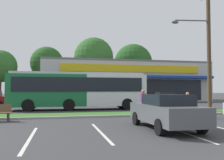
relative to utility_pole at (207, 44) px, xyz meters
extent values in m
cube|color=#386B28|center=(-6.48, 0.11, -5.15)|extent=(56.00, 2.20, 0.12)
cube|color=#99968C|center=(-6.48, -1.11, -5.15)|extent=(56.00, 0.24, 0.12)
cube|color=silver|center=(-11.94, -7.03, -5.21)|extent=(0.12, 4.80, 0.01)
cube|color=silver|center=(-9.28, -6.36, -5.21)|extent=(0.12, 4.80, 0.01)
cube|color=silver|center=(-6.02, -6.97, -5.21)|extent=(0.12, 4.80, 0.01)
cube|color=silver|center=(-3.76, -6.06, -5.21)|extent=(0.12, 4.80, 0.01)
cube|color=#BCB7AD|center=(-0.74, 21.42, -2.32)|extent=(25.27, 10.43, 5.78)
cube|color=black|center=(-0.74, 16.17, -3.48)|extent=(21.23, 0.08, 3.00)
cube|color=#14389E|center=(-0.74, 15.51, -1.63)|extent=(23.75, 1.40, 0.35)
cube|color=gold|center=(-0.74, 16.13, -0.47)|extent=(20.22, 0.16, 1.04)
cube|color=slate|center=(-0.74, 21.42, 0.72)|extent=(25.27, 10.43, 0.30)
cylinder|color=#473323|center=(-20.97, 28.66, -3.33)|extent=(0.44, 0.44, 3.76)
sphere|color=#2D6026|center=(-20.97, 28.66, 0.66)|extent=(5.64, 5.64, 5.64)
cylinder|color=#473323|center=(-13.27, 30.88, -2.94)|extent=(0.44, 0.44, 4.54)
sphere|color=#23511E|center=(-13.27, 30.88, 1.66)|extent=(6.21, 6.21, 6.21)
cylinder|color=#473323|center=(-4.47, 29.51, -2.59)|extent=(0.44, 0.44, 5.24)
sphere|color=#2D6026|center=(-4.47, 29.51, 2.86)|extent=(7.54, 7.54, 7.54)
cylinder|color=#473323|center=(4.43, 32.58, -3.00)|extent=(0.44, 0.44, 4.42)
sphere|color=#23511E|center=(4.43, 32.58, 2.25)|extent=(8.11, 8.11, 8.11)
cylinder|color=#4C3826|center=(0.15, -0.02, -0.34)|extent=(0.30, 0.30, 9.73)
cylinder|color=#59595B|center=(-1.14, 0.18, 1.80)|extent=(2.58, 0.50, 0.10)
ellipsoid|color=#59595B|center=(-2.42, 0.38, 1.65)|extent=(0.56, 0.32, 0.24)
cube|color=#196638|center=(-11.88, 5.25, -3.51)|extent=(6.47, 2.64, 2.70)
cube|color=silver|center=(-6.03, 5.16, -3.51)|extent=(5.30, 2.63, 2.70)
cube|color=silver|center=(-9.25, 5.21, -2.06)|extent=(11.27, 2.46, 0.20)
cube|color=black|center=(-9.27, 3.90, -3.02)|extent=(10.77, 0.22, 1.19)
cube|color=black|center=(-3.37, 5.12, -3.19)|extent=(0.09, 2.17, 1.51)
cylinder|color=black|center=(-5.14, 6.32, -4.71)|extent=(1.00, 0.31, 1.00)
cylinder|color=black|center=(-5.17, 3.98, -4.71)|extent=(1.00, 0.31, 1.00)
cylinder|color=black|center=(-10.11, 6.39, -4.71)|extent=(1.00, 0.31, 1.00)
cylinder|color=black|center=(-10.14, 4.05, -4.71)|extent=(1.00, 0.31, 1.00)
cylinder|color=black|center=(-13.33, 6.44, -4.71)|extent=(1.00, 0.31, 1.00)
cylinder|color=black|center=(-13.36, 4.09, -4.71)|extent=(1.00, 0.31, 1.00)
cube|color=#333338|center=(-13.70, -1.78, -4.98)|extent=(0.08, 0.36, 0.45)
cylinder|color=black|center=(-16.70, 9.67, -4.89)|extent=(0.64, 0.22, 0.64)
cylinder|color=black|center=(-16.70, 11.42, -4.89)|extent=(0.64, 0.22, 0.64)
cube|color=#515459|center=(-6.33, -6.14, -4.51)|extent=(1.85, 4.58, 0.76)
cube|color=black|center=(-6.33, -6.37, -3.91)|extent=(1.63, 2.06, 0.45)
cylinder|color=black|center=(-7.21, -4.72, -4.89)|extent=(0.22, 0.64, 0.64)
cylinder|color=black|center=(-5.46, -4.72, -4.89)|extent=(0.22, 0.64, 0.64)
cylinder|color=black|center=(-7.21, -7.56, -4.89)|extent=(0.22, 0.64, 0.64)
cylinder|color=black|center=(-5.46, -7.56, -4.89)|extent=(0.22, 0.64, 0.64)
cube|color=maroon|center=(2.07, 11.49, -4.56)|extent=(4.41, 1.80, 0.65)
cube|color=black|center=(1.85, 11.49, -3.99)|extent=(1.98, 1.59, 0.49)
cylinder|color=black|center=(3.43, 12.34, -4.89)|extent=(0.64, 0.22, 0.64)
cylinder|color=black|center=(3.43, 10.63, -4.89)|extent=(0.64, 0.22, 0.64)
cylinder|color=black|center=(0.70, 12.34, -4.89)|extent=(0.64, 0.22, 0.64)
cylinder|color=black|center=(0.70, 10.63, -4.89)|extent=(0.64, 0.22, 0.64)
cylinder|color=black|center=(-2.92, -2.14, -4.83)|extent=(0.27, 0.27, 0.77)
cylinder|color=#264C99|center=(-2.92, -2.14, -4.14)|extent=(0.32, 0.32, 0.61)
sphere|color=tan|center=(-2.92, -2.14, -3.73)|extent=(0.21, 0.21, 0.21)
cylinder|color=black|center=(-5.87, -2.02, -4.78)|extent=(0.30, 0.30, 0.85)
cylinder|color=#99338C|center=(-5.87, -2.02, -4.02)|extent=(0.35, 0.35, 0.67)
sphere|color=tan|center=(-5.87, -2.02, -3.57)|extent=(0.23, 0.23, 0.23)
camera|label=1|loc=(-10.95, -16.07, -3.49)|focal=38.42mm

